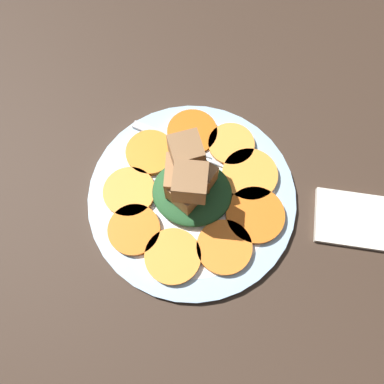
% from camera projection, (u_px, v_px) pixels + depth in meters
% --- Properties ---
extents(table_slab, '(1.20, 1.20, 0.02)m').
position_uv_depth(table_slab, '(192.00, 200.00, 0.52)').
color(table_slab, '#38281E').
rests_on(table_slab, ground).
extents(plate, '(0.28, 0.28, 0.01)m').
position_uv_depth(plate, '(192.00, 196.00, 0.50)').
color(plate, '#99B7D1').
rests_on(plate, table_slab).
extents(carrot_slice_0, '(0.07, 0.07, 0.01)m').
position_uv_depth(carrot_slice_0, '(134.00, 230.00, 0.48)').
color(carrot_slice_0, orange).
rests_on(carrot_slice_0, plate).
extents(carrot_slice_1, '(0.07, 0.07, 0.01)m').
position_uv_depth(carrot_slice_1, '(173.00, 256.00, 0.46)').
color(carrot_slice_1, orange).
rests_on(carrot_slice_1, plate).
extents(carrot_slice_2, '(0.07, 0.07, 0.01)m').
position_uv_depth(carrot_slice_2, '(224.00, 247.00, 0.47)').
color(carrot_slice_2, orange).
rests_on(carrot_slice_2, plate).
extents(carrot_slice_3, '(0.08, 0.08, 0.01)m').
position_uv_depth(carrot_slice_3, '(255.00, 215.00, 0.48)').
color(carrot_slice_3, orange).
rests_on(carrot_slice_3, plate).
extents(carrot_slice_4, '(0.07, 0.07, 0.01)m').
position_uv_depth(carrot_slice_4, '(250.00, 175.00, 0.50)').
color(carrot_slice_4, orange).
rests_on(carrot_slice_4, plate).
extents(carrot_slice_5, '(0.06, 0.06, 0.01)m').
position_uv_depth(carrot_slice_5, '(231.00, 144.00, 0.52)').
color(carrot_slice_5, '#F99539').
rests_on(carrot_slice_5, plate).
extents(carrot_slice_6, '(0.07, 0.07, 0.01)m').
position_uv_depth(carrot_slice_6, '(192.00, 132.00, 0.52)').
color(carrot_slice_6, '#D56013').
rests_on(carrot_slice_6, plate).
extents(carrot_slice_7, '(0.07, 0.07, 0.01)m').
position_uv_depth(carrot_slice_7, '(150.00, 152.00, 0.51)').
color(carrot_slice_7, orange).
rests_on(carrot_slice_7, plate).
extents(carrot_slice_8, '(0.07, 0.07, 0.01)m').
position_uv_depth(carrot_slice_8, '(129.00, 192.00, 0.49)').
color(carrot_slice_8, orange).
rests_on(carrot_slice_8, plate).
extents(center_pile, '(0.10, 0.10, 0.10)m').
position_uv_depth(center_pile, '(190.00, 182.00, 0.46)').
color(center_pile, '#235128').
rests_on(center_pile, plate).
extents(fork, '(0.19, 0.07, 0.00)m').
position_uv_depth(fork, '(197.00, 149.00, 0.52)').
color(fork, '#B2B2B7').
rests_on(fork, plate).
extents(napkin, '(0.12, 0.07, 0.01)m').
position_uv_depth(napkin, '(363.00, 218.00, 0.49)').
color(napkin, silver).
rests_on(napkin, table_slab).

